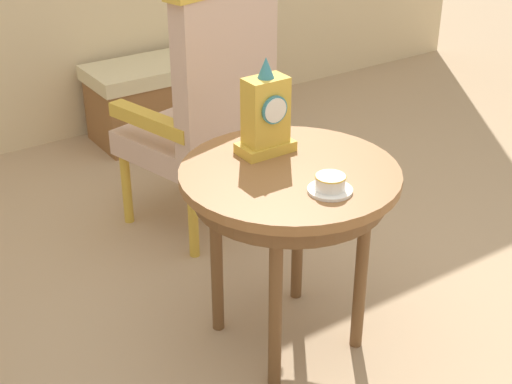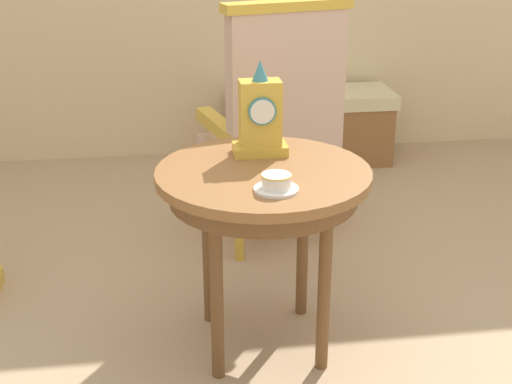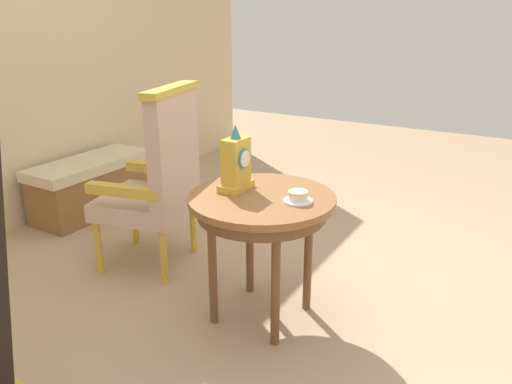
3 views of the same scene
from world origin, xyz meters
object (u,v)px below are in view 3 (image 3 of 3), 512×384
at_px(mantel_clock, 236,164).
at_px(window_bench, 92,186).
at_px(armchair, 158,177).
at_px(teacup_left, 298,197).
at_px(side_table, 262,210).

bearing_deg(mantel_clock, window_bench, 71.98).
height_order(mantel_clock, armchair, armchair).
bearing_deg(window_bench, mantel_clock, -108.02).
distance_m(mantel_clock, window_bench, 1.95).
relative_size(teacup_left, window_bench, 0.14).
bearing_deg(mantel_clock, teacup_left, -90.02).
relative_size(side_table, mantel_clock, 2.17).
bearing_deg(armchair, mantel_clock, -103.92).
distance_m(teacup_left, armchair, 1.04).
bearing_deg(side_table, mantel_clock, 85.71).
height_order(mantel_clock, window_bench, mantel_clock).
bearing_deg(armchair, teacup_left, -99.29).
distance_m(teacup_left, window_bench, 2.24).
height_order(teacup_left, mantel_clock, mantel_clock).
height_order(armchair, window_bench, armchair).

